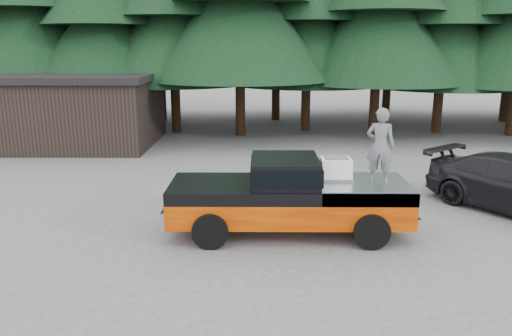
{
  "coord_description": "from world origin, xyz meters",
  "views": [
    {
      "loc": [
        -0.02,
        -11.16,
        4.58
      ],
      "look_at": [
        -0.09,
        0.0,
        1.81
      ],
      "focal_mm": 35.0,
      "sensor_mm": 36.0,
      "label": 1
    }
  ],
  "objects_px": {
    "pickup_truck": "(288,207)",
    "man_on_bed": "(380,146)",
    "utility_building": "(67,109)",
    "air_compressor": "(336,169)"
  },
  "relations": [
    {
      "from": "pickup_truck",
      "to": "man_on_bed",
      "type": "distance_m",
      "value": 2.67
    },
    {
      "from": "man_on_bed",
      "to": "utility_building",
      "type": "distance_m",
      "value": 16.57
    },
    {
      "from": "utility_building",
      "to": "pickup_truck",
      "type": "bearing_deg",
      "value": -49.63
    },
    {
      "from": "air_compressor",
      "to": "man_on_bed",
      "type": "distance_m",
      "value": 1.24
    },
    {
      "from": "pickup_truck",
      "to": "air_compressor",
      "type": "xyz_separation_m",
      "value": [
        1.17,
        0.24,
        0.92
      ]
    },
    {
      "from": "man_on_bed",
      "to": "utility_building",
      "type": "xyz_separation_m",
      "value": [
        -11.85,
        11.56,
        -0.58
      ]
    },
    {
      "from": "pickup_truck",
      "to": "utility_building",
      "type": "distance_m",
      "value": 15.02
    },
    {
      "from": "pickup_truck",
      "to": "air_compressor",
      "type": "distance_m",
      "value": 1.51
    },
    {
      "from": "utility_building",
      "to": "air_compressor",
      "type": "bearing_deg",
      "value": -45.79
    },
    {
      "from": "pickup_truck",
      "to": "man_on_bed",
      "type": "bearing_deg",
      "value": -3.83
    }
  ]
}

